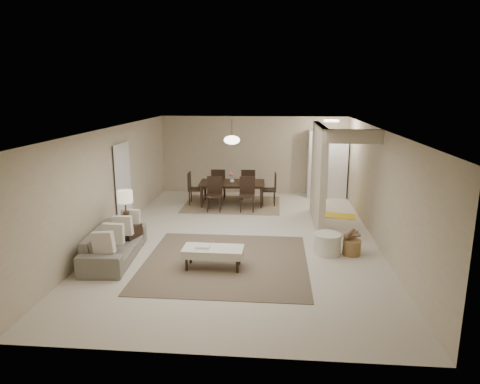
# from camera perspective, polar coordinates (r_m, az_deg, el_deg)

# --- Properties ---
(floor) EXTENTS (9.00, 9.00, 0.00)m
(floor) POSITION_cam_1_polar(r_m,az_deg,el_deg) (9.90, 0.26, -6.13)
(floor) COLOR beige
(floor) RESTS_ON ground
(ceiling) EXTENTS (9.00, 9.00, 0.00)m
(ceiling) POSITION_cam_1_polar(r_m,az_deg,el_deg) (9.36, 0.28, 8.44)
(ceiling) COLOR white
(ceiling) RESTS_ON back_wall
(back_wall) EXTENTS (6.00, 0.00, 6.00)m
(back_wall) POSITION_cam_1_polar(r_m,az_deg,el_deg) (13.97, 1.77, 4.94)
(back_wall) COLOR tan
(back_wall) RESTS_ON floor
(left_wall) EXTENTS (0.00, 9.00, 9.00)m
(left_wall) POSITION_cam_1_polar(r_m,az_deg,el_deg) (10.24, -16.72, 1.22)
(left_wall) COLOR tan
(left_wall) RESTS_ON floor
(right_wall) EXTENTS (0.00, 9.00, 9.00)m
(right_wall) POSITION_cam_1_polar(r_m,az_deg,el_deg) (9.78, 18.06, 0.58)
(right_wall) COLOR tan
(right_wall) RESTS_ON floor
(partition) EXTENTS (0.15, 2.50, 2.50)m
(partition) POSITION_cam_1_polar(r_m,az_deg,el_deg) (10.80, 10.38, 2.19)
(partition) COLOR tan
(partition) RESTS_ON floor
(doorway) EXTENTS (0.04, 0.90, 2.04)m
(doorway) POSITION_cam_1_polar(r_m,az_deg,el_deg) (10.82, -15.35, 0.71)
(doorway) COLOR black
(doorway) RESTS_ON floor
(pantry_cabinet) EXTENTS (1.20, 0.55, 2.10)m
(pantry_cabinet) POSITION_cam_1_polar(r_m,az_deg,el_deg) (13.73, 11.54, 3.67)
(pantry_cabinet) COLOR silver
(pantry_cabinet) RESTS_ON floor
(flush_light) EXTENTS (0.44, 0.44, 0.05)m
(flush_light) POSITION_cam_1_polar(r_m,az_deg,el_deg) (12.62, 12.10, 9.26)
(flush_light) COLOR white
(flush_light) RESTS_ON ceiling
(living_rug) EXTENTS (3.20, 3.20, 0.01)m
(living_rug) POSITION_cam_1_polar(r_m,az_deg,el_deg) (8.56, -1.93, -9.30)
(living_rug) COLOR brown
(living_rug) RESTS_ON floor
(sofa) EXTENTS (2.15, 0.97, 0.61)m
(sofa) POSITION_cam_1_polar(r_m,az_deg,el_deg) (8.99, -16.40, -6.69)
(sofa) COLOR slate
(sofa) RESTS_ON floor
(ottoman_bench) EXTENTS (1.15, 0.54, 0.41)m
(ottoman_bench) POSITION_cam_1_polar(r_m,az_deg,el_deg) (8.19, -3.60, -7.97)
(ottoman_bench) COLOR beige
(ottoman_bench) RESTS_ON living_rug
(side_table) EXTENTS (0.58, 0.58, 0.51)m
(side_table) POSITION_cam_1_polar(r_m,az_deg,el_deg) (9.54, -14.76, -5.75)
(side_table) COLOR black
(side_table) RESTS_ON floor
(table_lamp) EXTENTS (0.32, 0.32, 0.76)m
(table_lamp) POSITION_cam_1_polar(r_m,az_deg,el_deg) (9.31, -15.06, -1.00)
(table_lamp) COLOR #4B3220
(table_lamp) RESTS_ON side_table
(round_pouf) EXTENTS (0.56, 0.56, 0.44)m
(round_pouf) POSITION_cam_1_polar(r_m,az_deg,el_deg) (9.06, 11.56, -6.82)
(round_pouf) COLOR beige
(round_pouf) RESTS_ON floor
(wicker_basket) EXTENTS (0.46, 0.46, 0.31)m
(wicker_basket) POSITION_cam_1_polar(r_m,az_deg,el_deg) (9.17, 14.68, -7.16)
(wicker_basket) COLOR olive
(wicker_basket) RESTS_ON floor
(dining_rug) EXTENTS (2.80, 2.10, 0.01)m
(dining_rug) POSITION_cam_1_polar(r_m,az_deg,el_deg) (12.70, -1.05, -1.66)
(dining_rug) COLOR #837151
(dining_rug) RESTS_ON floor
(dining_table) EXTENTS (1.95, 1.14, 0.67)m
(dining_table) POSITION_cam_1_polar(r_m,az_deg,el_deg) (12.62, -1.05, -0.22)
(dining_table) COLOR black
(dining_table) RESTS_ON dining_rug
(dining_chairs) EXTENTS (2.59, 1.91, 0.96)m
(dining_chairs) POSITION_cam_1_polar(r_m,az_deg,el_deg) (12.59, -1.06, 0.42)
(dining_chairs) COLOR black
(dining_chairs) RESTS_ON dining_rug
(vase) EXTENTS (0.17, 0.17, 0.14)m
(vase) POSITION_cam_1_polar(r_m,az_deg,el_deg) (12.53, -1.06, 1.57)
(vase) COLOR white
(vase) RESTS_ON dining_table
(yellow_mat) EXTENTS (0.99, 0.72, 0.01)m
(yellow_mat) POSITION_cam_1_polar(r_m,az_deg,el_deg) (11.87, 13.02, -3.10)
(yellow_mat) COLOR yellow
(yellow_mat) RESTS_ON floor
(pendant_light) EXTENTS (0.46, 0.46, 0.71)m
(pendant_light) POSITION_cam_1_polar(r_m,az_deg,el_deg) (12.34, -1.08, 6.95)
(pendant_light) COLOR #4B3220
(pendant_light) RESTS_ON ceiling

